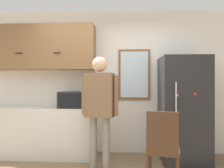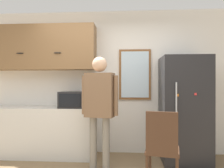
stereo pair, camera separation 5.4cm
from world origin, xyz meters
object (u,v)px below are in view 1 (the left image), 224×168
refrigerator (183,109)px  chair (163,145)px  microwave (75,100)px  person (100,101)px

refrigerator → chair: 1.10m
microwave → refrigerator: 1.89m
microwave → refrigerator: refrigerator is taller
microwave → person: size_ratio=0.31×
microwave → chair: size_ratio=0.55×
person → chair: bearing=-13.0°
person → refrigerator: bearing=31.2°
chair → person: bearing=-12.4°
microwave → person: 0.72m
microwave → refrigerator: size_ratio=0.30×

